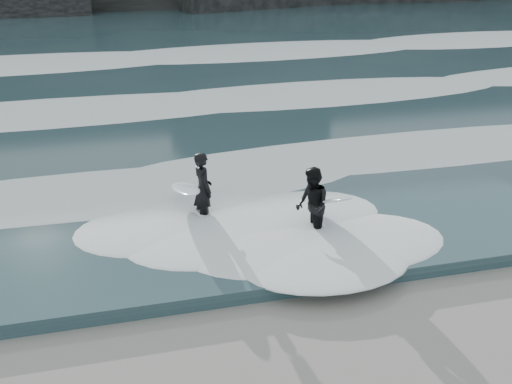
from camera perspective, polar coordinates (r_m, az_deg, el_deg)
sea at (r=36.59m, az=-9.11°, el=12.82°), size 90.00×52.00×0.30m
foam_near at (r=17.39m, az=-2.07°, el=2.20°), size 60.00×3.20×0.20m
foam_mid at (r=23.93m, az=-5.77°, el=8.11°), size 60.00×4.00×0.24m
foam_far at (r=32.63m, az=-8.37°, el=12.13°), size 60.00×4.80×0.30m
surfer_left at (r=14.78m, az=-5.09°, el=0.27°), size 0.99×2.14×1.78m
surfer_right at (r=14.04m, az=5.17°, el=-1.16°), size 1.09×1.89×1.72m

